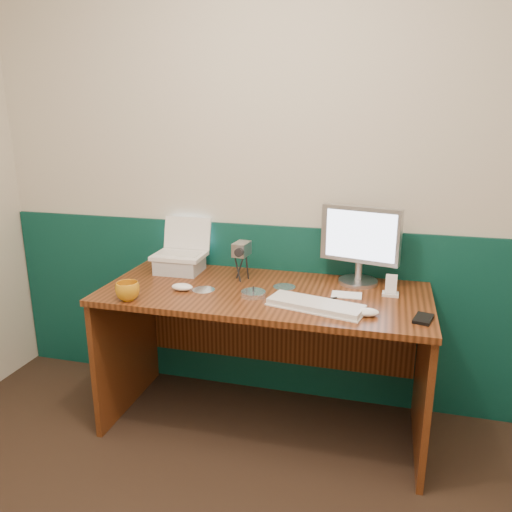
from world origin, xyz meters
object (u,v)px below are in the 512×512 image
(monitor, at_px, (360,246))
(keyboard, at_px, (316,306))
(laptop, at_px, (179,237))
(desk, at_px, (264,360))
(camcorder, at_px, (242,261))
(mug, at_px, (128,291))

(monitor, bearing_deg, keyboard, -98.13)
(monitor, distance_m, keyboard, 0.47)
(laptop, bearing_deg, monitor, 2.69)
(desk, relative_size, camcorder, 7.81)
(keyboard, distance_m, camcorder, 0.53)
(keyboard, bearing_deg, monitor, 81.87)
(laptop, xyz_separation_m, mug, (-0.06, -0.47, -0.15))
(keyboard, bearing_deg, desk, 163.71)
(desk, bearing_deg, camcorder, 138.06)
(desk, height_order, laptop, laptop)
(desk, distance_m, keyboard, 0.50)
(camcorder, bearing_deg, desk, -36.03)
(laptop, height_order, camcorder, laptop)
(keyboard, height_order, camcorder, camcorder)
(desk, height_order, camcorder, camcorder)
(desk, height_order, mug, mug)
(laptop, height_order, mug, laptop)
(desk, xyz_separation_m, mug, (-0.58, -0.28, 0.42))
(camcorder, bearing_deg, monitor, 15.56)
(monitor, xyz_separation_m, camcorder, (-0.59, -0.10, -0.10))
(monitor, relative_size, keyboard, 0.93)
(mug, bearing_deg, keyboard, 8.14)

